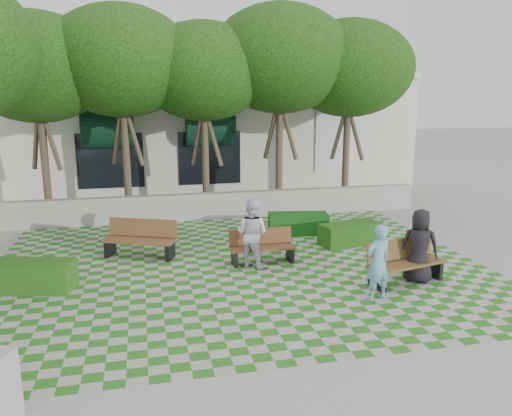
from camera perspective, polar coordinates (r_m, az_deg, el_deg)
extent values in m
plane|color=gray|center=(11.57, -0.76, -8.54)|extent=(90.00, 90.00, 0.00)
plane|color=#2B721E|center=(12.48, -1.74, -6.87)|extent=(12.00, 12.00, 0.00)
cube|color=#9E9B93|center=(7.55, 7.36, -21.30)|extent=(16.00, 2.00, 0.01)
cube|color=#9E9B93|center=(17.29, -5.11, 0.26)|extent=(15.00, 0.36, 0.90)
cube|color=brown|center=(11.89, 16.86, -6.11)|extent=(1.95, 0.99, 0.06)
cube|color=brown|center=(11.99, 16.07, -4.49)|extent=(1.85, 0.56, 0.47)
cube|color=black|center=(11.44, 13.71, -7.95)|extent=(0.22, 0.53, 0.46)
cube|color=black|center=(12.53, 19.59, -6.49)|extent=(0.22, 0.53, 0.46)
cube|color=brown|center=(12.70, 0.76, -4.58)|extent=(1.65, 0.52, 0.05)
cube|color=brown|center=(12.85, 0.50, -3.22)|extent=(1.65, 0.13, 0.41)
cube|color=black|center=(12.61, -2.48, -5.72)|extent=(0.10, 0.46, 0.40)
cube|color=black|center=(12.95, 3.91, -5.23)|extent=(0.10, 0.46, 0.40)
cube|color=brown|center=(13.48, -13.19, -3.63)|extent=(1.96, 1.26, 0.06)
cube|color=brown|center=(13.64, -12.81, -2.17)|extent=(1.79, 0.85, 0.47)
cube|color=black|center=(13.89, -16.33, -4.36)|extent=(0.30, 0.52, 0.46)
cube|color=black|center=(13.25, -9.78, -4.85)|extent=(0.30, 0.52, 0.46)
cube|color=#1B4512|center=(14.58, 10.68, -2.90)|extent=(1.88, 1.08, 0.62)
cube|color=#124514|center=(15.46, 4.83, -1.78)|extent=(1.91, 1.01, 0.63)
cube|color=#1F4C14|center=(12.12, -24.40, -7.09)|extent=(1.98, 1.16, 0.65)
imported|color=#6AA7C1|center=(10.69, 13.76, -6.08)|extent=(0.67, 0.52, 1.64)
imported|color=black|center=(11.96, 18.17, -4.15)|extent=(1.00, 0.89, 1.71)
imported|color=white|center=(12.34, -0.47, -2.90)|extent=(1.07, 1.04, 1.73)
cylinder|color=#47382B|center=(18.57, -22.94, 4.46)|extent=(0.26, 0.26, 3.64)
ellipsoid|color=#1E4C11|center=(18.43, -23.85, 14.49)|extent=(4.80, 4.80, 3.60)
cylinder|color=#47382B|center=(18.28, -14.58, 5.21)|extent=(0.26, 0.26, 3.81)
ellipsoid|color=#1E4C11|center=(18.16, -15.21, 15.89)|extent=(5.00, 5.00, 3.75)
cylinder|color=#47382B|center=(18.42, -5.80, 5.27)|extent=(0.26, 0.26, 3.58)
ellipsoid|color=#1E4C11|center=(18.28, -6.03, 15.26)|extent=(4.60, 4.60, 3.45)
cylinder|color=#47382B|center=(18.95, 2.66, 6.05)|extent=(0.26, 0.26, 3.92)
ellipsoid|color=#1E4C11|center=(18.85, 2.78, 16.67)|extent=(5.20, 5.20, 3.90)
cylinder|color=#47382B|center=(19.86, 10.23, 5.85)|extent=(0.26, 0.26, 3.70)
ellipsoid|color=#1E4C11|center=(19.73, 10.62, 15.39)|extent=(4.80, 4.80, 3.60)
cube|color=silver|center=(24.99, -5.48, 8.92)|extent=(18.00, 8.00, 5.00)
cube|color=white|center=(20.99, -4.13, 15.01)|extent=(18.00, 0.30, 0.30)
cube|color=black|center=(22.38, 8.86, 7.59)|extent=(1.40, 0.10, 2.40)
cylinder|color=#0D321F|center=(20.77, -16.54, 9.02)|extent=(3.00, 1.80, 1.80)
cube|color=black|center=(20.90, -16.30, 5.20)|extent=(2.60, 0.08, 2.20)
cylinder|color=#0D321F|center=(20.92, -5.41, 9.52)|extent=(3.00, 1.80, 1.80)
cube|color=black|center=(21.05, -5.32, 5.71)|extent=(2.60, 0.08, 2.20)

